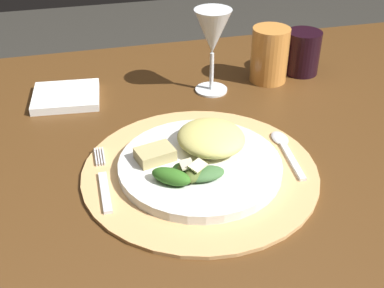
{
  "coord_description": "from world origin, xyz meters",
  "views": [
    {
      "loc": [
        -0.2,
        -0.67,
        1.16
      ],
      "look_at": [
        -0.04,
        -0.04,
        0.73
      ],
      "focal_mm": 46.32,
      "sensor_mm": 36.0,
      "label": 1
    }
  ],
  "objects": [
    {
      "name": "salad_greens",
      "position": [
        -0.07,
        -0.12,
        0.74
      ],
      "size": [
        0.11,
        0.07,
        0.03
      ],
      "color": "#2F641D",
      "rests_on": "dinner_plate"
    },
    {
      "name": "dinner_plate",
      "position": [
        -0.04,
        -0.09,
        0.72
      ],
      "size": [
        0.25,
        0.25,
        0.01
      ],
      "primitive_type": "cylinder",
      "color": "silver",
      "rests_on": "placemat"
    },
    {
      "name": "napkin",
      "position": [
        -0.23,
        0.2,
        0.72
      ],
      "size": [
        0.13,
        0.12,
        0.01
      ],
      "primitive_type": "cube",
      "rotation": [
        0.0,
        0.0,
        -0.09
      ],
      "color": "white",
      "rests_on": "dining_table"
    },
    {
      "name": "dark_tumbler",
      "position": [
        0.25,
        0.21,
        0.75
      ],
      "size": [
        0.07,
        0.07,
        0.09
      ],
      "primitive_type": "cylinder",
      "color": "black",
      "rests_on": "dining_table"
    },
    {
      "name": "wine_glass",
      "position": [
        0.05,
        0.17,
        0.82
      ],
      "size": [
        0.07,
        0.07,
        0.16
      ],
      "color": "silver",
      "rests_on": "dining_table"
    },
    {
      "name": "placemat",
      "position": [
        -0.04,
        -0.09,
        0.71
      ],
      "size": [
        0.36,
        0.36,
        0.01
      ],
      "primitive_type": "cylinder",
      "color": "tan",
      "rests_on": "dining_table"
    },
    {
      "name": "pasta_serving",
      "position": [
        -0.02,
        -0.05,
        0.75
      ],
      "size": [
        0.14,
        0.14,
        0.03
      ],
      "primitive_type": "ellipsoid",
      "rotation": [
        0.0,
        0.0,
        5.12
      ],
      "color": "#D4C96B",
      "rests_on": "dinner_plate"
    },
    {
      "name": "fork",
      "position": [
        -0.19,
        -0.08,
        0.72
      ],
      "size": [
        0.01,
        0.16,
        0.0
      ],
      "color": "silver",
      "rests_on": "placemat"
    },
    {
      "name": "bread_piece",
      "position": [
        -0.11,
        -0.06,
        0.74
      ],
      "size": [
        0.06,
        0.05,
        0.02
      ],
      "primitive_type": "cube",
      "rotation": [
        0.0,
        0.0,
        0.24
      ],
      "color": "tan",
      "rests_on": "dinner_plate"
    },
    {
      "name": "dining_table",
      "position": [
        0.0,
        0.0,
        0.6
      ],
      "size": [
        1.19,
        0.87,
        0.71
      ],
      "color": "#4E2F15",
      "rests_on": "ground"
    },
    {
      "name": "amber_tumbler",
      "position": [
        0.17,
        0.19,
        0.76
      ],
      "size": [
        0.07,
        0.07,
        0.11
      ],
      "primitive_type": "cylinder",
      "color": "#CE8238",
      "rests_on": "dining_table"
    },
    {
      "name": "spoon",
      "position": [
        0.1,
        -0.06,
        0.72
      ],
      "size": [
        0.03,
        0.14,
        0.01
      ],
      "color": "silver",
      "rests_on": "placemat"
    }
  ]
}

